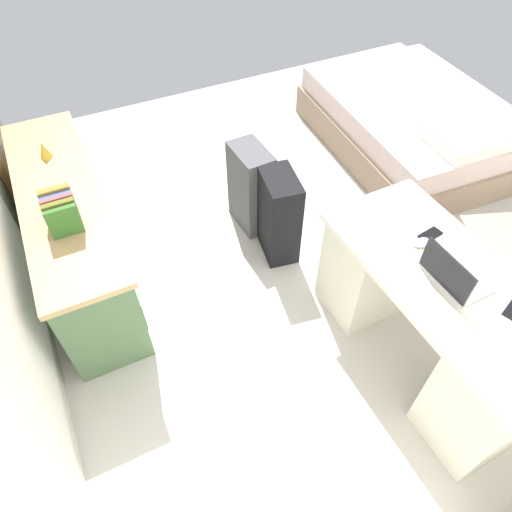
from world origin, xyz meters
TOP-DOWN VIEW (x-y plane):
  - ground_plane at (0.00, 0.00)m, footprint 5.27×5.27m
  - desk at (-1.02, 0.09)m, footprint 1.45×0.69m
  - credenza at (0.56, 1.75)m, footprint 1.80×0.48m
  - bed at (0.77, -1.27)m, footprint 1.99×1.52m
  - suitcase_black at (0.14, 0.44)m, footprint 0.39×0.28m
  - suitcase_spare_grey at (0.50, 0.49)m, footprint 0.37×0.24m
  - laptop at (-1.02, 0.11)m, footprint 0.31×0.23m
  - computer_mouse at (-0.76, 0.07)m, footprint 0.06×0.10m
  - cell_phone_by_mouse at (-0.73, -0.01)m, footprint 0.08×0.14m
  - book_row at (0.24, 1.76)m, footprint 0.19×0.17m
  - figurine_small at (0.94, 1.76)m, footprint 0.08×0.08m

SIDE VIEW (x-z plane):
  - ground_plane at x=0.00m, z-range 0.00..0.00m
  - bed at x=0.77m, z-range -0.05..0.53m
  - suitcase_black at x=0.14m, z-range 0.00..0.66m
  - suitcase_spare_grey at x=0.50m, z-range 0.00..0.67m
  - credenza at x=0.56m, z-range 0.00..0.73m
  - desk at x=-1.02m, z-range 0.02..0.76m
  - cell_phone_by_mouse at x=-0.73m, z-range 0.74..0.75m
  - computer_mouse at x=-0.76m, z-range 0.74..0.77m
  - figurine_small at x=0.94m, z-range 0.72..0.83m
  - laptop at x=-1.02m, z-range 0.69..0.89m
  - book_row at x=0.24m, z-range 0.72..0.93m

